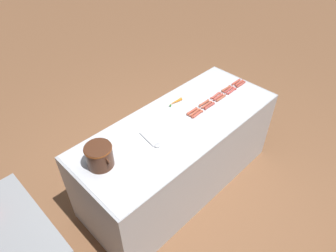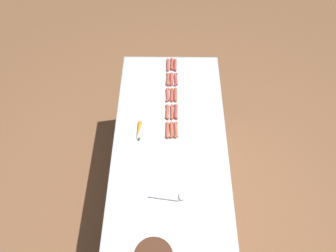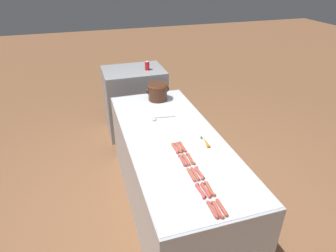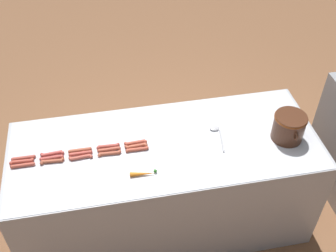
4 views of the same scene
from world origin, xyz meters
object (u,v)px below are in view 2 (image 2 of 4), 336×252
Objects in this scene: hot_dog_12 at (167,95)px; hot_dog_6 at (171,79)px; serving_spoon at (175,197)px; carrot at (138,131)px; hot_dog_0 at (175,65)px; hot_dog_5 at (171,64)px; hot_dog_3 at (175,112)px; hot_dog_14 at (167,130)px; hot_dog_2 at (175,95)px; hot_dog_10 at (167,65)px; hot_dog_9 at (171,130)px; hot_dog_4 at (175,130)px; hot_dog_13 at (167,112)px; hot_dog_1 at (175,79)px; hot_dog_7 at (171,95)px; hot_dog_11 at (167,79)px; hot_dog_8 at (171,112)px.

hot_dog_6 is at bearing -99.58° from hot_dog_12.
hot_dog_12 is at bearing -86.16° from serving_spoon.
hot_dog_12 is 0.91× the size of carrot.
hot_dog_0 is 0.91× the size of carrot.
hot_dog_5 is 0.20m from hot_dog_6.
hot_dog_3 is 0.21m from hot_dog_14.
hot_dog_2 is 0.50m from carrot.
hot_dog_10 is at bearing -87.20° from serving_spoon.
carrot is at bearing 69.40° from hot_dog_0.
serving_spoon is at bearing 92.87° from hot_dog_9.
hot_dog_10 is at bearing -82.92° from hot_dog_3.
hot_dog_4 is 0.39m from hot_dog_12.
hot_dog_14 is at bearing 80.22° from hot_dog_2.
hot_dog_2 is at bearing -99.78° from hot_dog_14.
hot_dog_12 is 1.00× the size of hot_dog_13.
hot_dog_12 is at bearing -84.69° from hot_dog_9.
hot_dog_3 and hot_dog_14 have the same top height.
hot_dog_0 and hot_dog_14 have the same top height.
hot_dog_13 is at bearing 90.04° from hot_dog_10.
hot_dog_5 is (0.03, -0.39, 0.00)m from hot_dog_2.
hot_dog_10 is at bearing -106.09° from carrot.
hot_dog_4 and hot_dog_13 have the same top height.
hot_dog_7 is at bearing 79.98° from hot_dog_1.
hot_dog_2 and hot_dog_10 have the same top height.
hot_dog_2 is 1.00× the size of hot_dog_4.
hot_dog_1 and hot_dog_6 have the same top height.
hot_dog_4 is (-0.00, 0.77, 0.00)m from hot_dog_0.
hot_dog_6 is 0.61× the size of serving_spoon.
hot_dog_11 is (0.07, -0.39, 0.00)m from hot_dog_3.
hot_dog_11 is 0.39m from hot_dog_13.
hot_dog_3 is 0.19m from hot_dog_4.
hot_dog_12 is (0.03, 0.20, 0.00)m from hot_dog_6.
hot_dog_0 is 1.00× the size of hot_dog_14.
hot_dog_6 is at bearing -4.97° from hot_dog_1.
hot_dog_0 is at bearing -96.68° from hot_dog_13.
hot_dog_6 is at bearing -89.28° from hot_dog_8.
hot_dog_9 is 0.61× the size of serving_spoon.
hot_dog_3 and hot_dog_11 have the same top height.
hot_dog_9 is 0.19m from hot_dog_13.
hot_dog_13 is (0.07, -0.19, 0.00)m from hot_dog_4.
hot_dog_8 is 0.61× the size of serving_spoon.
hot_dog_2 is at bearing -175.74° from hot_dog_7.
hot_dog_0 is 0.58m from hot_dog_8.
hot_dog_9 reaches higher than serving_spoon.
hot_dog_5 is at bearing -85.16° from hot_dog_2.
hot_dog_10 is at bearing -89.96° from hot_dog_13.
hot_dog_13 is at bearing 89.92° from hot_dog_11.
hot_dog_4 is 0.60m from serving_spoon.
hot_dog_2 is at bearing 100.65° from hot_dog_6.
hot_dog_1 is (-0.00, 0.19, 0.00)m from hot_dog_0.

